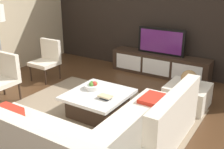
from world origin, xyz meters
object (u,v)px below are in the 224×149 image
at_px(television, 161,41).
at_px(fruit_bowl, 93,86).
at_px(sectional_couch, 95,138).
at_px(decorative_ball, 189,78).
at_px(media_console, 159,65).
at_px(ottoman, 187,96).
at_px(coffee_table, 98,103).
at_px(accent_chair_near, 3,75).
at_px(accent_chair_far, 47,57).
at_px(book_stack, 105,97).

xyz_separation_m(television, fruit_bowl, (-0.28, -2.20, -0.36)).
relative_size(sectional_couch, decorative_ball, 8.81).
height_order(fruit_bowl, decorative_ball, decorative_ball).
xyz_separation_m(media_console, ottoman, (1.05, -1.24, -0.05)).
bearing_deg(media_console, fruit_bowl, -97.23).
relative_size(television, sectional_couch, 0.45).
xyz_separation_m(coffee_table, accent_chair_near, (-1.76, -0.46, 0.28)).
bearing_deg(fruit_bowl, decorative_ball, 35.92).
xyz_separation_m(television, decorative_ball, (1.05, -1.24, -0.26)).
relative_size(accent_chair_near, accent_chair_far, 1.00).
xyz_separation_m(sectional_couch, accent_chair_near, (-2.37, 0.48, 0.22)).
bearing_deg(ottoman, media_console, 130.25).
distance_m(television, decorative_ball, 1.64).
bearing_deg(sectional_couch, ottoman, 74.96).
xyz_separation_m(accent_chair_far, book_stack, (2.12, -0.89, -0.08)).
relative_size(media_console, sectional_couch, 0.95).
bearing_deg(book_stack, ottoman, 51.81).
relative_size(sectional_couch, accent_chair_far, 2.75).
height_order(coffee_table, fruit_bowl, fruit_bowl).
height_order(decorative_ball, book_stack, decorative_ball).
xyz_separation_m(decorative_ball, book_stack, (-0.93, -1.18, -0.13)).
bearing_deg(media_console, coffee_table, -92.49).
bearing_deg(decorative_ball, media_console, 130.25).
distance_m(sectional_couch, coffee_table, 1.12).
bearing_deg(coffee_table, media_console, 87.51).
relative_size(ottoman, accent_chair_far, 0.80).
height_order(coffee_table, accent_chair_far, accent_chair_far).
height_order(coffee_table, book_stack, book_stack).
bearing_deg(decorative_ball, coffee_table, -137.21).
bearing_deg(decorative_ball, ottoman, 0.00).
bearing_deg(decorative_ball, book_stack, -128.19).
height_order(media_console, accent_chair_near, accent_chair_near).
bearing_deg(book_stack, sectional_couch, -64.90).
xyz_separation_m(coffee_table, fruit_bowl, (-0.18, 0.10, 0.23)).
height_order(media_console, ottoman, media_console).
relative_size(fruit_bowl, decorative_ball, 1.03).
xyz_separation_m(sectional_couch, ottoman, (0.54, 2.01, -0.07)).
bearing_deg(sectional_couch, book_stack, 115.10).
distance_m(media_console, accent_chair_near, 3.34).
bearing_deg(television, book_stack, -87.16).
xyz_separation_m(television, accent_chair_near, (-1.86, -2.76, -0.31)).
bearing_deg(coffee_table, sectional_couch, -57.25).
bearing_deg(accent_chair_far, book_stack, -15.32).
xyz_separation_m(fruit_bowl, decorative_ball, (1.32, 0.96, 0.10)).
height_order(coffee_table, ottoman, ottoman).
xyz_separation_m(sectional_couch, accent_chair_far, (-2.51, 1.72, 0.22)).
bearing_deg(accent_chair_near, sectional_couch, -15.85).
bearing_deg(coffee_table, ottoman, 42.79).
bearing_deg(accent_chair_near, media_console, 51.62).
bearing_deg(ottoman, book_stack, -128.19).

